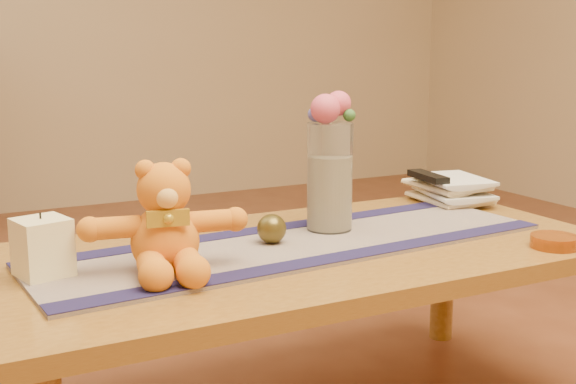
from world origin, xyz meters
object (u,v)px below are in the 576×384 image
pillar_candle (42,247)px  tv_remote (428,176)px  bronze_ball (272,229)px  book_bottom (425,202)px  teddy_bear (165,218)px  amber_dish (554,242)px  glass_vase (330,177)px

pillar_candle → tv_remote: (1.08, 0.19, 0.02)m
bronze_ball → tv_remote: size_ratio=0.42×
pillar_candle → book_bottom: size_ratio=0.51×
teddy_bear → tv_remote: bearing=27.2°
pillar_candle → bronze_ball: pillar_candle is taller
tv_remote → amber_dish: (-0.02, -0.48, -0.07)m
pillar_candle → teddy_bear: bearing=-18.1°
glass_vase → book_bottom: 0.44m
tv_remote → amber_dish: bearing=-84.5°
glass_vase → amber_dish: size_ratio=2.46×
pillar_candle → book_bottom: bearing=10.3°
book_bottom → teddy_bear: bearing=-157.8°
teddy_bear → amber_dish: size_ratio=2.94×
glass_vase → tv_remote: bearing=18.1°
book_bottom → amber_dish: size_ratio=2.11×
pillar_candle → glass_vase: size_ratio=0.43×
tv_remote → amber_dish: size_ratio=1.51×
pillar_candle → bronze_ball: bearing=0.7°
bronze_ball → tv_remote: (0.58, 0.18, 0.04)m
teddy_bear → book_bottom: size_ratio=1.40×
teddy_bear → tv_remote: (0.86, 0.26, -0.03)m
pillar_candle → tv_remote: pillar_candle is taller
glass_vase → tv_remote: (0.40, 0.13, -0.05)m
tv_remote → bronze_ball: bearing=-155.1°
amber_dish → book_bottom: bearing=87.6°
teddy_bear → bronze_ball: 0.30m
teddy_bear → pillar_candle: bearing=172.2°
amber_dish → tv_remote: bearing=87.8°
teddy_bear → tv_remote: size_ratio=1.94×
book_bottom → tv_remote: bearing=-93.0°
amber_dish → bronze_ball: bearing=151.7°
teddy_bear → pillar_candle: 0.24m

